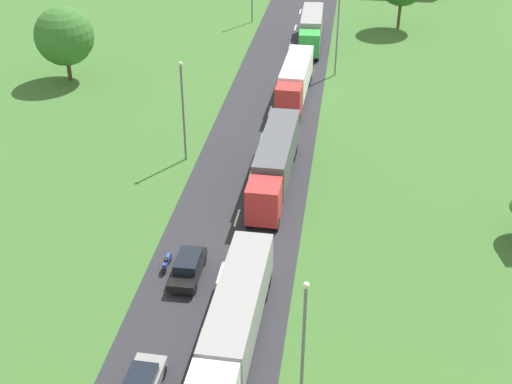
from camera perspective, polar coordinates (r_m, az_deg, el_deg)
road at (r=51.54m, az=-1.71°, el=-2.58°), size 10.00×140.00×0.06m
lane_marking_centre at (r=48.74m, az=-2.39°, el=-4.74°), size 0.16×121.47×0.01m
truck_lead at (r=39.70m, az=-1.79°, el=-10.63°), size 2.74×13.96×3.57m
truck_second at (r=55.34m, az=1.56°, el=2.57°), size 2.73×14.07×3.77m
truck_third at (r=71.67m, az=3.26°, el=9.32°), size 2.80×12.77×3.70m
truck_fourth at (r=88.09m, az=4.61°, el=13.40°), size 2.82×12.36×3.76m
car_lead at (r=38.54m, az=-9.50°, el=-15.43°), size 1.85×4.09×1.42m
car_second at (r=45.98m, az=-5.67°, el=-6.18°), size 1.82×4.51×1.47m
motorcycle_courier at (r=47.05m, az=-7.41°, el=-5.77°), size 0.28×1.94×0.91m
lamppost_lead at (r=35.61m, az=3.98°, el=-11.77°), size 0.36×0.36×7.70m
lamppost_second at (r=58.49m, az=-6.09°, el=7.03°), size 0.36×0.36×8.97m
lamppost_third at (r=77.56m, az=6.78°, el=13.15°), size 0.36×0.36×9.29m
tree_birch at (r=78.47m, az=-15.63°, el=12.36°), size 6.37×6.37×8.21m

